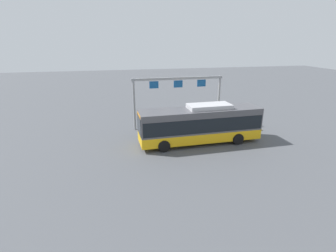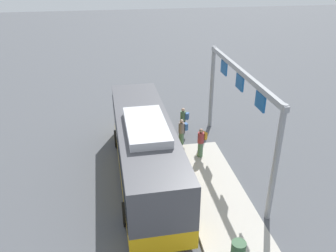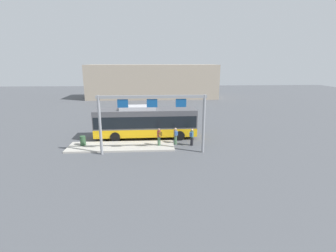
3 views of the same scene
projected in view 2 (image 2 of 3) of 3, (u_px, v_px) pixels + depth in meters
The scene contains 8 objects.
ground_plane at pixel (146, 178), 17.30m from camera, with size 120.00×120.00×0.00m, color #4C4F54.
platform_curb at pixel (217, 198), 15.72m from camera, with size 10.00×2.80×0.16m, color #B2ADA3.
bus_main at pixel (145, 147), 16.50m from camera, with size 10.69×2.85×3.46m.
person_boarding at pixel (184, 120), 21.32m from camera, with size 0.51×0.60×1.67m.
person_waiting_near at pixel (182, 132), 19.90m from camera, with size 0.42×0.58×1.67m.
person_waiting_mid at pixel (201, 142), 18.50m from camera, with size 0.53×0.61×1.67m.
platform_sign_gantry at pixel (238, 97), 17.00m from camera, with size 9.35×0.24×5.20m.
trash_bin at pixel (238, 252), 12.19m from camera, with size 0.52×0.52×0.90m, color #2D5133.
Camera 2 is at (-14.34, 1.29, 10.00)m, focal length 37.03 mm.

